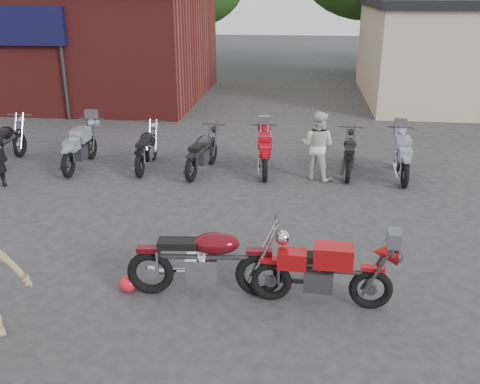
% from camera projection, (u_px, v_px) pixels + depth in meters
% --- Properties ---
extents(ground, '(90.00, 90.00, 0.00)m').
position_uv_depth(ground, '(224.00, 283.00, 7.98)').
color(ground, '#2C2C2E').
extents(brick_building, '(12.00, 8.00, 4.00)m').
position_uv_depth(brick_building, '(51.00, 45.00, 21.24)').
color(brick_building, maroon).
rests_on(brick_building, ground).
extents(vintage_motorcycle, '(2.18, 0.88, 1.24)m').
position_uv_depth(vintage_motorcycle, '(207.00, 256.00, 7.48)').
color(vintage_motorcycle, '#560A11').
rests_on(vintage_motorcycle, ground).
extents(sportbike, '(1.91, 0.70, 1.10)m').
position_uv_depth(sportbike, '(324.00, 269.00, 7.27)').
color(sportbike, '#A40D11').
rests_on(sportbike, ground).
extents(helmet, '(0.36, 0.36, 0.25)m').
position_uv_depth(helmet, '(128.00, 284.00, 7.74)').
color(helmet, red).
rests_on(helmet, ground).
extents(person_light, '(0.94, 0.85, 1.58)m').
position_uv_depth(person_light, '(318.00, 146.00, 12.09)').
color(person_light, silver).
rests_on(person_light, ground).
extents(row_bike_0, '(0.70, 2.08, 1.20)m').
position_uv_depth(row_bike_0, '(4.00, 142.00, 13.09)').
color(row_bike_0, black).
rests_on(row_bike_0, ground).
extents(row_bike_1, '(0.67, 1.98, 1.14)m').
position_uv_depth(row_bike_1, '(80.00, 145.00, 12.94)').
color(row_bike_1, '#92969F').
rests_on(row_bike_1, ground).
extents(row_bike_2, '(0.71, 1.91, 1.09)m').
position_uv_depth(row_bike_2, '(146.00, 146.00, 12.91)').
color(row_bike_2, black).
rests_on(row_bike_2, ground).
extents(row_bike_3, '(0.95, 1.98, 1.10)m').
position_uv_depth(row_bike_3, '(202.00, 150.00, 12.62)').
color(row_bike_3, '#252427').
rests_on(row_bike_3, ground).
extents(row_bike_4, '(0.78, 1.90, 1.08)m').
position_uv_depth(row_bike_4, '(265.00, 150.00, 12.64)').
color(row_bike_4, '#B60F19').
rests_on(row_bike_4, ground).
extents(row_bike_5, '(0.76, 1.86, 1.05)m').
position_uv_depth(row_bike_5, '(349.00, 152.00, 12.54)').
color(row_bike_5, black).
rests_on(row_bike_5, ground).
extents(row_bike_6, '(0.73, 1.94, 1.11)m').
position_uv_depth(row_bike_6, '(402.00, 154.00, 12.28)').
color(row_bike_6, '#91939E').
rests_on(row_bike_6, ground).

